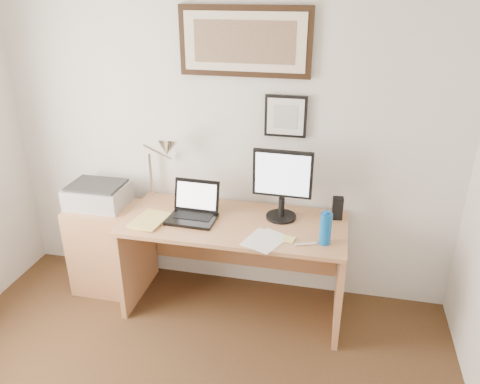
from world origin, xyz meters
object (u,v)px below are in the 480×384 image
(book, at_px, (137,218))
(printer, at_px, (98,195))
(water_bottle, at_px, (326,229))
(laptop, at_px, (194,211))
(side_cabinet, at_px, (107,247))
(desk, at_px, (237,244))
(lcd_monitor, at_px, (282,182))

(book, distance_m, printer, 0.46)
(water_bottle, distance_m, book, 1.35)
(laptop, bearing_deg, printer, 174.03)
(side_cabinet, relative_size, printer, 1.66)
(desk, bearing_deg, book, -163.75)
(desk, relative_size, printer, 3.64)
(printer, bearing_deg, side_cabinet, -41.74)
(water_bottle, bearing_deg, side_cabinet, 172.74)
(water_bottle, distance_m, printer, 1.77)
(book, relative_size, desk, 0.18)
(desk, bearing_deg, water_bottle, -21.38)
(side_cabinet, height_order, printer, printer)
(water_bottle, distance_m, desk, 0.78)
(water_bottle, height_order, desk, water_bottle)
(side_cabinet, relative_size, desk, 0.46)
(book, xyz_separation_m, printer, (-0.41, 0.20, 0.06))
(lcd_monitor, height_order, printer, lcd_monitor)
(book, xyz_separation_m, laptop, (0.39, 0.11, 0.05))
(side_cabinet, distance_m, water_bottle, 1.80)
(laptop, bearing_deg, water_bottle, -9.84)
(water_bottle, bearing_deg, desk, 158.62)
(desk, xyz_separation_m, printer, (-1.10, -0.01, 0.30))
(desk, bearing_deg, lcd_monitor, 6.37)
(desk, height_order, lcd_monitor, lcd_monitor)
(lcd_monitor, relative_size, printer, 1.18)
(side_cabinet, bearing_deg, printer, 138.26)
(desk, xyz_separation_m, lcd_monitor, (0.32, 0.04, 0.53))
(lcd_monitor, bearing_deg, water_bottle, -41.47)
(water_bottle, bearing_deg, book, 177.77)
(printer, bearing_deg, book, -25.63)
(book, bearing_deg, water_bottle, -2.23)
(side_cabinet, distance_m, book, 0.57)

